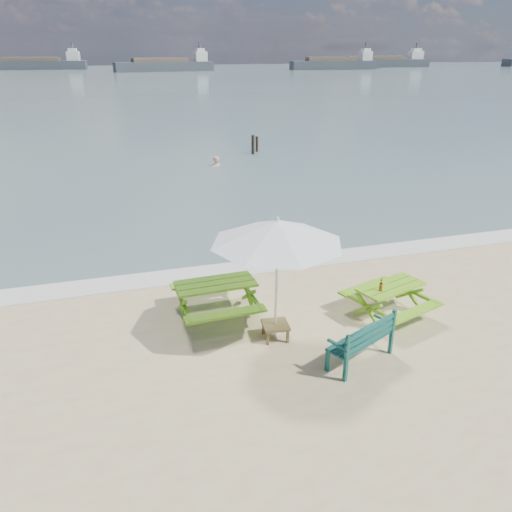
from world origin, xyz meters
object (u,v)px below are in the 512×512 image
object	(u,v)px
park_bench	(360,349)
swimmer	(216,175)
beer_bottle	(381,287)
picnic_table_right	(389,301)
patio_umbrella	(277,232)
picnic_table_left	(216,300)
side_table	(275,331)

from	to	relation	value
park_bench	swimmer	distance (m)	16.56
park_bench	beer_bottle	world-z (taller)	beer_bottle
picnic_table_right	patio_umbrella	world-z (taller)	patio_umbrella
picnic_table_left	side_table	size ratio (longest dim) A/B	3.46
swimmer	beer_bottle	bearing A→B (deg)	-89.88
picnic_table_left	park_bench	xyz separation A→B (m)	(2.11, -2.37, -0.11)
side_table	swimmer	world-z (taller)	swimmer
picnic_table_left	beer_bottle	size ratio (longest dim) A/B	7.07
picnic_table_right	beer_bottle	xyz separation A→B (m)	(-0.33, -0.14, 0.45)
park_bench	side_table	distance (m)	1.68
park_bench	swimmer	bearing A→B (deg)	86.44
side_table	picnic_table_right	bearing A→B (deg)	3.78
picnic_table_right	patio_umbrella	xyz separation A→B (m)	(-2.59, -0.17, 1.88)
patio_umbrella	swimmer	xyz separation A→B (m)	(2.23, 15.34, -2.63)
park_bench	patio_umbrella	size ratio (longest dim) A/B	0.54
picnic_table_left	patio_umbrella	bearing A→B (deg)	-52.77
picnic_table_left	picnic_table_right	bearing A→B (deg)	-16.31
picnic_table_right	side_table	size ratio (longest dim) A/B	3.65
swimmer	picnic_table_left	bearing A→B (deg)	-102.48
picnic_table_left	park_bench	world-z (taller)	park_bench
patio_umbrella	swimmer	world-z (taller)	patio_umbrella
picnic_table_left	picnic_table_right	size ratio (longest dim) A/B	0.95
beer_bottle	swimmer	world-z (taller)	beer_bottle
swimmer	side_table	bearing A→B (deg)	-98.26
picnic_table_right	swimmer	xyz separation A→B (m)	(-0.36, 15.17, -0.75)
picnic_table_right	picnic_table_left	bearing A→B (deg)	163.69
picnic_table_left	patio_umbrella	xyz separation A→B (m)	(0.91, -1.19, 1.84)
beer_bottle	swimmer	bearing A→B (deg)	90.12
picnic_table_left	swimmer	bearing A→B (deg)	77.52
swimmer	patio_umbrella	bearing A→B (deg)	-98.26
picnic_table_right	swimmer	distance (m)	15.19
picnic_table_right	beer_bottle	world-z (taller)	beer_bottle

